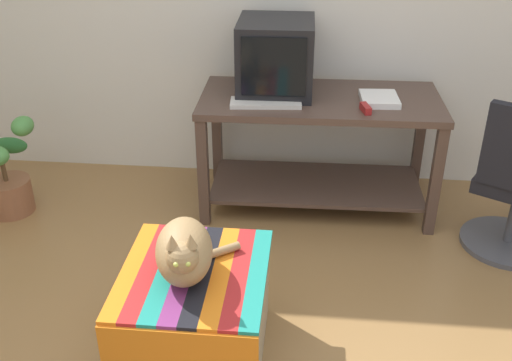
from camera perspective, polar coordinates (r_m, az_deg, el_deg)
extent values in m
cube|color=#4C382D|center=(3.47, -5.06, 0.71)|extent=(0.06, 0.06, 0.68)
cube|color=#4C382D|center=(3.51, 16.76, -0.13)|extent=(0.06, 0.06, 0.68)
cube|color=#4C382D|center=(4.02, 15.31, 3.81)|extent=(0.06, 0.06, 0.68)
cube|color=#4C382D|center=(3.98, -3.74, 4.58)|extent=(0.06, 0.06, 0.68)
cube|color=#4C382D|center=(3.78, 5.72, -0.35)|extent=(1.30, 0.58, 0.02)
cube|color=#4C382D|center=(3.54, 6.16, 7.61)|extent=(1.41, 0.68, 0.04)
cube|color=black|center=(3.61, 1.85, 8.69)|extent=(0.31, 0.33, 0.02)
cube|color=black|center=(3.55, 1.90, 11.75)|extent=(0.44, 0.47, 0.42)
cube|color=black|center=(3.32, 1.69, 10.75)|extent=(0.36, 0.02, 0.33)
cube|color=beige|center=(3.40, 0.94, 7.42)|extent=(0.41, 0.18, 0.02)
cube|color=white|center=(3.51, 11.69, 7.63)|extent=(0.22, 0.26, 0.03)
cube|color=tan|center=(2.65, -5.72, -12.60)|extent=(0.57, 0.62, 0.43)
cube|color=orange|center=(2.57, -11.81, -8.26)|extent=(0.08, 0.67, 0.02)
cube|color=#AD2323|center=(2.55, -10.17, -8.41)|extent=(0.08, 0.67, 0.02)
cube|color=#1E897A|center=(2.53, -8.50, -8.55)|extent=(0.08, 0.67, 0.02)
cube|color=#7A2D6B|center=(2.51, -6.81, -8.68)|extent=(0.08, 0.67, 0.02)
cube|color=black|center=(2.50, -5.10, -8.81)|extent=(0.08, 0.67, 0.02)
cube|color=orange|center=(2.49, -3.38, -8.93)|extent=(0.08, 0.67, 0.02)
cube|color=#AD2323|center=(2.48, -1.63, -9.05)|extent=(0.08, 0.67, 0.02)
cube|color=#1E897A|center=(2.47, 0.12, -9.15)|extent=(0.08, 0.67, 0.02)
ellipsoid|color=#9E7A4C|center=(2.42, -6.87, -6.70)|extent=(0.29, 0.39, 0.24)
sphere|color=#9E7A4C|center=(2.27, -7.03, -7.31)|extent=(0.13, 0.13, 0.13)
cylinder|color=#9E7A4C|center=(2.55, -4.52, -7.10)|extent=(0.25, 0.20, 0.04)
cone|color=#9E7A4C|center=(2.23, -8.04, -5.77)|extent=(0.05, 0.05, 0.06)
cone|color=#9E7A4C|center=(2.22, -6.26, -5.71)|extent=(0.05, 0.05, 0.06)
sphere|color=#C6D151|center=(2.22, -7.65, -7.97)|extent=(0.02, 0.02, 0.02)
sphere|color=#C6D151|center=(2.22, -6.51, -7.93)|extent=(0.02, 0.02, 0.02)
cylinder|color=brown|center=(3.99, -22.46, -1.36)|extent=(0.28, 0.28, 0.21)
cylinder|color=brown|center=(3.91, -22.92, 0.85)|extent=(0.03, 0.03, 0.13)
ellipsoid|color=#4C8E42|center=(3.77, -21.38, 4.86)|extent=(0.12, 0.16, 0.11)
ellipsoid|color=#2D7033|center=(3.99, -22.42, 3.12)|extent=(0.22, 0.10, 0.10)
cylinder|color=#4C4C51|center=(3.71, 22.81, -5.46)|extent=(0.52, 0.52, 0.03)
cube|color=#A31E1E|center=(3.35, 10.41, 6.78)|extent=(0.06, 0.12, 0.04)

